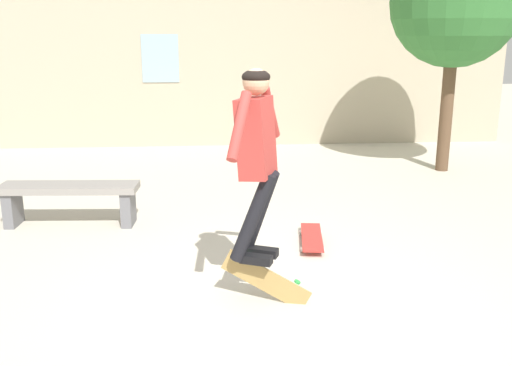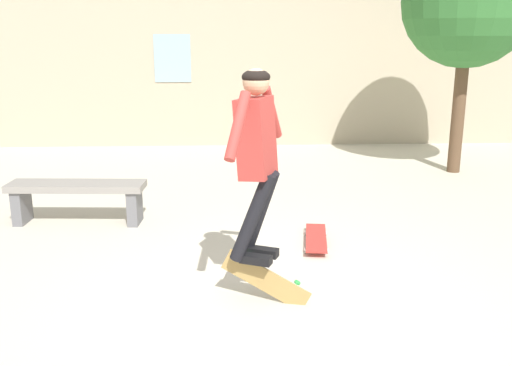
# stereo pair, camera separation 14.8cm
# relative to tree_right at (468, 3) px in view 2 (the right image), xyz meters

# --- Properties ---
(ground_plane) EXTENTS (40.00, 40.00, 0.00)m
(ground_plane) POSITION_rel_tree_right_xyz_m (-3.29, -4.53, -2.62)
(ground_plane) COLOR beige
(building_backdrop) EXTENTS (11.40, 0.52, 5.65)m
(building_backdrop) POSITION_rel_tree_right_xyz_m (-3.27, 2.59, -0.30)
(building_backdrop) COLOR #B7A88E
(building_backdrop) RESTS_ON ground_plane
(tree_right) EXTENTS (1.98, 1.98, 3.63)m
(tree_right) POSITION_rel_tree_right_xyz_m (0.00, 0.00, 0.00)
(tree_right) COLOR brown
(tree_right) RESTS_ON ground_plane
(park_bench) EXTENTS (1.60, 0.49, 0.49)m
(park_bench) POSITION_rel_tree_right_xyz_m (-5.41, -2.33, -2.27)
(park_bench) COLOR gray
(park_bench) RESTS_ON ground_plane
(skater) EXTENTS (0.52, 1.09, 1.56)m
(skater) POSITION_rel_tree_right_xyz_m (-3.40, -4.43, -1.32)
(skater) COLOR #B23833
(skateboard_flipping) EXTENTS (0.75, 0.24, 0.51)m
(skateboard_flipping) POSITION_rel_tree_right_xyz_m (-3.32, -4.47, -2.43)
(skateboard_flipping) COLOR #AD894C
(skateboard_resting) EXTENTS (0.33, 0.87, 0.08)m
(skateboard_resting) POSITION_rel_tree_right_xyz_m (-2.70, -3.15, -2.55)
(skateboard_resting) COLOR red
(skateboard_resting) RESTS_ON ground_plane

